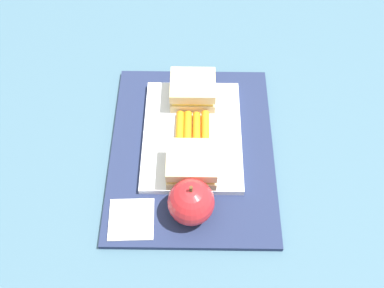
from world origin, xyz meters
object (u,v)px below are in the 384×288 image
Objects in this scene: carrot_sticks_bundle at (192,130)px; paper_napkin at (131,219)px; apple at (190,202)px; sandwich_half_right at (192,164)px; sandwich_half_left at (193,90)px; food_tray at (192,135)px.

carrot_sticks_bundle reaches higher than paper_napkin.
apple reaches higher than carrot_sticks_bundle.
apple is 0.10m from paper_napkin.
apple is at bearing -1.27° from sandwich_half_right.
sandwich_half_left is 0.16m from sandwich_half_right.
sandwich_half_right is (0.08, 0.00, 0.03)m from food_tray.
paper_napkin is (0.24, -0.09, -0.03)m from sandwich_half_left.
food_tray is 2.88× the size of sandwich_half_right.
carrot_sticks_bundle is 0.19m from paper_napkin.
apple reaches higher than sandwich_half_right.
food_tray reaches higher than paper_napkin.
sandwich_half_right is at bearing 0.00° from sandwich_half_left.
carrot_sticks_bundle is at bearing 179.97° from sandwich_half_right.
carrot_sticks_bundle is (-0.08, 0.00, -0.01)m from sandwich_half_right.
apple is at bearing -0.60° from food_tray.
paper_napkin is (0.16, -0.09, -0.00)m from food_tray.
apple reaches higher than sandwich_half_left.
apple reaches higher than paper_napkin.
paper_napkin is at bearing -30.22° from food_tray.
food_tray is 0.08m from sandwich_half_right.
carrot_sticks_bundle is (0.08, 0.00, -0.01)m from sandwich_half_left.
sandwich_half_left is 1.00× the size of sandwich_half_right.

